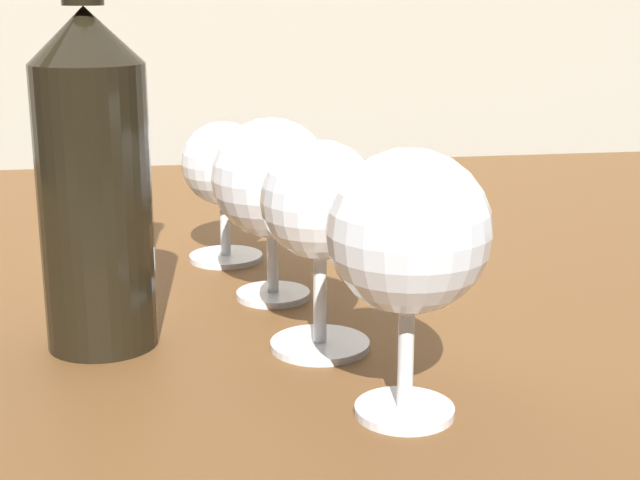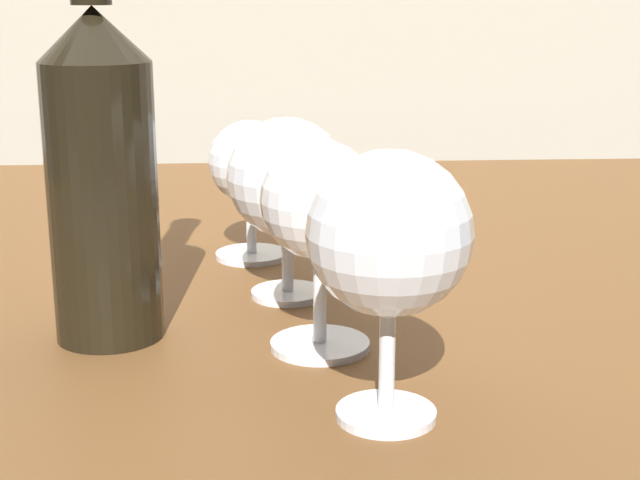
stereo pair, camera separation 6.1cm
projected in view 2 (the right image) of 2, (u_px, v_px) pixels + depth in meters
dining_table at (254, 342)px, 0.87m from camera, size 1.35×0.92×0.73m
wine_glass_empty at (389, 238)px, 0.50m from camera, size 0.09×0.09×0.15m
wine_glass_amber at (320, 207)px, 0.60m from camera, size 0.08×0.08×0.14m
wine_glass_pinot at (287, 180)px, 0.71m from camera, size 0.09×0.09×0.14m
wine_glass_white at (249, 166)px, 0.82m from camera, size 0.07×0.07×0.12m
wine_bottle at (101, 168)px, 0.62m from camera, size 0.07×0.07×0.30m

